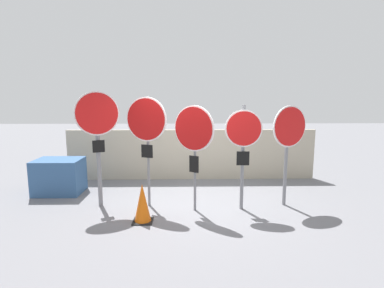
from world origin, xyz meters
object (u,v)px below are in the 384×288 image
object	(u,v)px
stop_sign_0	(98,127)
storage_crate	(59,176)
stop_sign_4	(289,135)
stop_sign_1	(146,126)
traffic_cone_0	(142,203)
stop_sign_3	(243,139)
stop_sign_2	(194,134)

from	to	relation	value
stop_sign_0	storage_crate	world-z (taller)	stop_sign_0
stop_sign_4	storage_crate	distance (m)	5.40
stop_sign_1	traffic_cone_0	world-z (taller)	stop_sign_1
stop_sign_0	stop_sign_4	size ratio (longest dim) A/B	1.14
stop_sign_1	stop_sign_3	bearing A→B (deg)	14.98
stop_sign_3	stop_sign_1	bearing A→B (deg)	175.92
stop_sign_1	traffic_cone_0	bearing A→B (deg)	-68.68
traffic_cone_0	storage_crate	bearing A→B (deg)	142.23
traffic_cone_0	stop_sign_0	bearing A→B (deg)	140.84
stop_sign_0	stop_sign_3	xyz separation A→B (m)	(2.96, -0.24, -0.22)
stop_sign_2	stop_sign_3	xyz separation A→B (m)	(0.99, 0.06, -0.10)
stop_sign_3	stop_sign_2	bearing A→B (deg)	-174.35
stop_sign_3	stop_sign_4	xyz separation A→B (m)	(0.99, 0.21, 0.05)
stop_sign_4	traffic_cone_0	xyz separation A→B (m)	(-2.95, -0.78, -1.17)
stop_sign_1	stop_sign_3	xyz separation A→B (m)	(1.96, -0.22, -0.24)
stop_sign_0	storage_crate	xyz separation A→B (m)	(-1.25, 0.93, -1.28)
stop_sign_1	stop_sign_3	distance (m)	1.98
stop_sign_3	stop_sign_4	distance (m)	1.01
stop_sign_2	traffic_cone_0	xyz separation A→B (m)	(-0.96, -0.52, -1.22)
stop_sign_0	stop_sign_1	xyz separation A→B (m)	(1.00, -0.02, 0.02)
stop_sign_3	traffic_cone_0	xyz separation A→B (m)	(-1.96, -0.57, -1.12)
stop_sign_0	storage_crate	distance (m)	2.02
stop_sign_2	traffic_cone_0	bearing A→B (deg)	-118.12
stop_sign_1	storage_crate	xyz separation A→B (m)	(-2.25, 0.95, -1.31)
stop_sign_2	stop_sign_4	distance (m)	2.00
traffic_cone_0	stop_sign_4	bearing A→B (deg)	14.90
stop_sign_4	traffic_cone_0	bearing A→B (deg)	170.34
stop_sign_1	storage_crate	size ratio (longest dim) A/B	2.15
stop_sign_1	storage_crate	bearing A→B (deg)	178.71
stop_sign_2	stop_sign_3	size ratio (longest dim) A/B	1.00
stop_sign_3	stop_sign_0	bearing A→B (deg)	177.79
storage_crate	stop_sign_4	bearing A→B (deg)	-10.46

